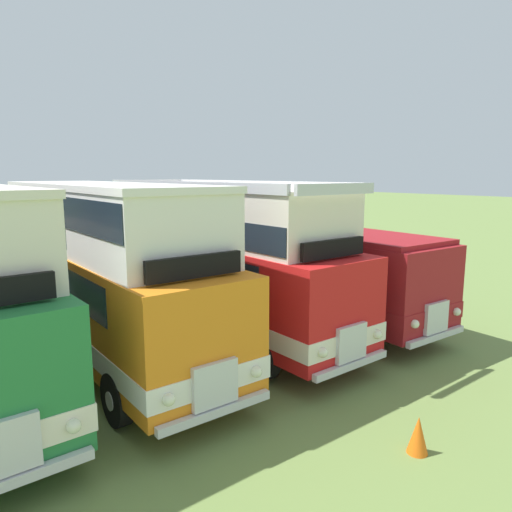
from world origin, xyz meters
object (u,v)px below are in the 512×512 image
bus_fifth_in_row (218,254)px  cone_near_end (418,435)px  bus_fourth_in_row (105,263)px  bus_sixth_in_row (295,260)px

bus_fifth_in_row → cone_near_end: size_ratio=15.43×
bus_fifth_in_row → cone_near_end: 7.80m
bus_fourth_in_row → cone_near_end: (2.56, -7.55, -2.14)m
bus_fourth_in_row → cone_near_end: 8.26m
bus_fifth_in_row → cone_near_end: bearing=-96.3°
bus_fourth_in_row → bus_fifth_in_row: bus_fifth_in_row is taller
bus_sixth_in_row → bus_fifth_in_row: bearing=-174.3°
cone_near_end → bus_sixth_in_row: bearing=61.7°
bus_sixth_in_row → cone_near_end: bus_sixth_in_row is taller
bus_fourth_in_row → bus_sixth_in_row: (6.79, 0.28, -0.71)m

